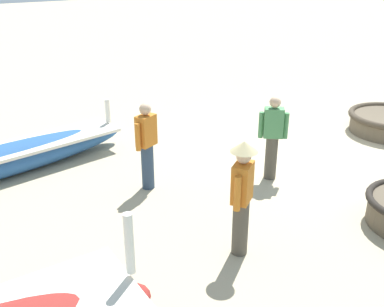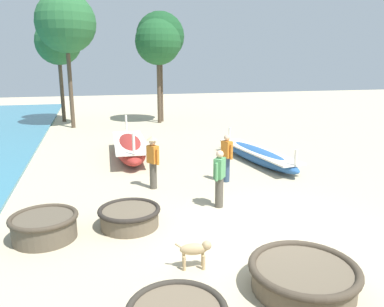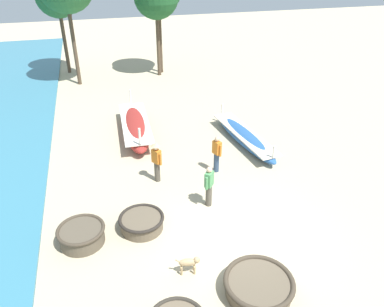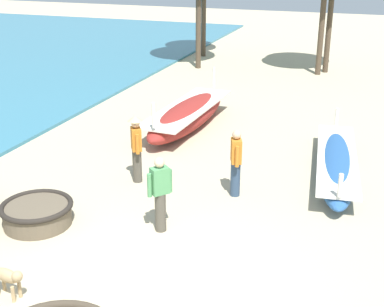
{
  "view_description": "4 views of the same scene",
  "coord_description": "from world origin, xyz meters",
  "px_view_note": "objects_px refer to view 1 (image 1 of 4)",
  "views": [
    {
      "loc": [
        -5.73,
        7.32,
        3.76
      ],
      "look_at": [
        -0.24,
        3.43,
        0.84
      ],
      "focal_mm": 42.0,
      "sensor_mm": 36.0,
      "label": 1
    },
    {
      "loc": [
        -3.64,
        -7.19,
        3.77
      ],
      "look_at": [
        -0.74,
        3.37,
        1.14
      ],
      "focal_mm": 35.0,
      "sensor_mm": 36.0,
      "label": 2
    },
    {
      "loc": [
        -3.8,
        -8.31,
        8.13
      ],
      "look_at": [
        -0.57,
        3.46,
        1.19
      ],
      "focal_mm": 35.0,
      "sensor_mm": 36.0,
      "label": 3
    },
    {
      "loc": [
        3.33,
        -6.88,
        5.35
      ],
      "look_at": [
        -0.36,
        3.45,
        1.05
      ],
      "focal_mm": 50.0,
      "sensor_mm": 36.0,
      "label": 4
    }
  ],
  "objects_px": {
    "fisherman_standing_right": "(147,144)",
    "fisherman_hauling": "(242,192)",
    "fisherman_with_hat": "(273,136)",
    "long_boat_ochre_hull": "(0,161)"
  },
  "relations": [
    {
      "from": "fisherman_with_hat",
      "to": "fisherman_hauling",
      "type": "relative_size",
      "value": 0.94
    },
    {
      "from": "fisherman_with_hat",
      "to": "long_boat_ochre_hull",
      "type": "bearing_deg",
      "value": 53.39
    },
    {
      "from": "long_boat_ochre_hull",
      "to": "fisherman_with_hat",
      "type": "relative_size",
      "value": 3.34
    },
    {
      "from": "fisherman_standing_right",
      "to": "fisherman_hauling",
      "type": "bearing_deg",
      "value": -178.87
    },
    {
      "from": "fisherman_with_hat",
      "to": "fisherman_standing_right",
      "type": "bearing_deg",
      "value": 64.65
    },
    {
      "from": "fisherman_standing_right",
      "to": "fisherman_hauling",
      "type": "distance_m",
      "value": 2.42
    },
    {
      "from": "fisherman_standing_right",
      "to": "fisherman_hauling",
      "type": "relative_size",
      "value": 0.94
    },
    {
      "from": "fisherman_standing_right",
      "to": "fisherman_hauling",
      "type": "xyz_separation_m",
      "value": [
        -2.42,
        -0.05,
        0.12
      ]
    },
    {
      "from": "long_boat_ochre_hull",
      "to": "fisherman_hauling",
      "type": "xyz_separation_m",
      "value": [
        -4.46,
        -2.05,
        0.66
      ]
    },
    {
      "from": "fisherman_standing_right",
      "to": "fisherman_with_hat",
      "type": "distance_m",
      "value": 2.27
    }
  ]
}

